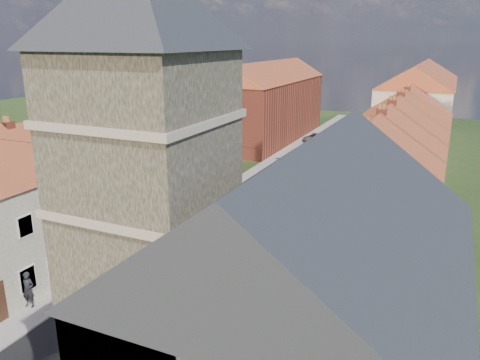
{
  "coord_description": "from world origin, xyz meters",
  "views": [
    {
      "loc": [
        13.39,
        -9.04,
        13.23
      ],
      "look_at": [
        0.05,
        20.26,
        3.5
      ],
      "focal_mm": 35.0,
      "sensor_mm": 36.0,
      "label": 1
    }
  ],
  "objects_px": {
    "pedestrian_left": "(28,290)",
    "car_mid": "(198,231)",
    "pedestrian_right": "(275,235)",
    "church": "(287,286)",
    "lamppost": "(192,174)",
    "car_far": "(280,168)",
    "car_distant": "(314,138)"
  },
  "relations": [
    {
      "from": "lamppost",
      "to": "pedestrian_left",
      "type": "height_order",
      "value": "lamppost"
    },
    {
      "from": "car_far",
      "to": "pedestrian_left",
      "type": "xyz_separation_m",
      "value": [
        -3.24,
        -28.7,
        0.46
      ]
    },
    {
      "from": "lamppost",
      "to": "pedestrian_right",
      "type": "relative_size",
      "value": 3.98
    },
    {
      "from": "pedestrian_left",
      "to": "lamppost",
      "type": "bearing_deg",
      "value": 70.56
    },
    {
      "from": "car_far",
      "to": "pedestrian_right",
      "type": "distance_m",
      "value": 17.45
    },
    {
      "from": "car_distant",
      "to": "pedestrian_right",
      "type": "height_order",
      "value": "pedestrian_right"
    },
    {
      "from": "car_mid",
      "to": "car_far",
      "type": "height_order",
      "value": "car_mid"
    },
    {
      "from": "lamppost",
      "to": "pedestrian_left",
      "type": "relative_size",
      "value": 3.16
    },
    {
      "from": "car_far",
      "to": "car_mid",
      "type": "bearing_deg",
      "value": -101.84
    },
    {
      "from": "car_mid",
      "to": "pedestrian_right",
      "type": "height_order",
      "value": "pedestrian_right"
    },
    {
      "from": "car_far",
      "to": "pedestrian_left",
      "type": "height_order",
      "value": "pedestrian_left"
    },
    {
      "from": "church",
      "to": "car_far",
      "type": "distance_m",
      "value": 33.4
    },
    {
      "from": "lamppost",
      "to": "pedestrian_left",
      "type": "bearing_deg",
      "value": -95.12
    },
    {
      "from": "church",
      "to": "car_mid",
      "type": "distance_m",
      "value": 17.98
    },
    {
      "from": "church",
      "to": "car_mid",
      "type": "bearing_deg",
      "value": 129.14
    },
    {
      "from": "church",
      "to": "pedestrian_left",
      "type": "xyz_separation_m",
      "value": [
        -14.46,
        2.31,
        -4.81
      ]
    },
    {
      "from": "car_far",
      "to": "car_distant",
      "type": "relative_size",
      "value": 1.1
    },
    {
      "from": "church",
      "to": "pedestrian_left",
      "type": "bearing_deg",
      "value": 170.91
    },
    {
      "from": "car_far",
      "to": "car_distant",
      "type": "bearing_deg",
      "value": 81.53
    },
    {
      "from": "lamppost",
      "to": "car_mid",
      "type": "bearing_deg",
      "value": -55.24
    },
    {
      "from": "car_mid",
      "to": "car_far",
      "type": "distance_m",
      "value": 17.68
    },
    {
      "from": "car_mid",
      "to": "lamppost",
      "type": "bearing_deg",
      "value": 114.08
    },
    {
      "from": "car_far",
      "to": "pedestrian_right",
      "type": "bearing_deg",
      "value": -84.42
    },
    {
      "from": "car_far",
      "to": "pedestrian_left",
      "type": "bearing_deg",
      "value": -109.45
    },
    {
      "from": "car_mid",
      "to": "car_distant",
      "type": "bearing_deg",
      "value": 82.13
    },
    {
      "from": "car_mid",
      "to": "pedestrian_right",
      "type": "relative_size",
      "value": 2.61
    },
    {
      "from": "lamppost",
      "to": "car_mid",
      "type": "distance_m",
      "value": 4.98
    },
    {
      "from": "lamppost",
      "to": "pedestrian_right",
      "type": "bearing_deg",
      "value": -16.28
    },
    {
      "from": "car_far",
      "to": "pedestrian_right",
      "type": "relative_size",
      "value": 2.81
    },
    {
      "from": "pedestrian_left",
      "to": "car_mid",
      "type": "bearing_deg",
      "value": 57.61
    },
    {
      "from": "car_mid",
      "to": "car_distant",
      "type": "relative_size",
      "value": 1.02
    },
    {
      "from": "lamppost",
      "to": "car_distant",
      "type": "distance_m",
      "value": 31.39
    }
  ]
}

